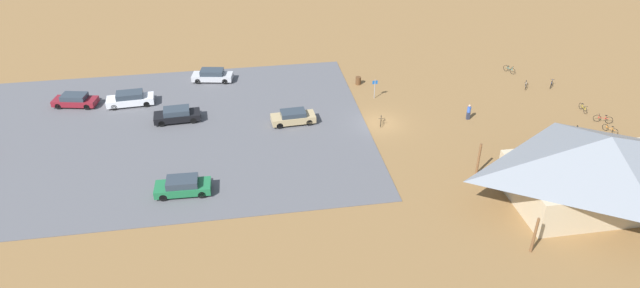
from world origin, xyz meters
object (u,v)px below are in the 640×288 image
bike_pavilion (603,165)px  bicycle_purple_yard_center (577,131)px  bicycle_teal_near_porch (509,69)px  car_maroon_by_curb (75,100)px  bicycle_yellow_mid_cluster (583,108)px  bicycle_silver_lone_west (526,85)px  bicycle_red_yard_front (603,119)px  bicycle_orange_near_sign (610,129)px  car_tan_inner_stall (293,117)px  lot_sign (375,87)px  bicycle_blue_yard_right (551,84)px  car_silver_front_row (212,75)px  trash_bin (358,81)px  bicycle_black_edge_south (381,121)px  visitor_crossing_yard (469,112)px  car_white_mid_lot (130,99)px  car_black_far_end (177,115)px  car_green_back_corner (183,186)px

bike_pavilion → bicycle_purple_yard_center: (-4.22, -9.83, -2.94)m
bicycle_teal_near_porch → car_maroon_by_curb: size_ratio=0.34×
bicycle_yellow_mid_cluster → bicycle_silver_lone_west: bicycle_silver_lone_west is taller
bicycle_yellow_mid_cluster → bicycle_red_yard_front: bearing=104.9°
bicycle_orange_near_sign → car_tan_inner_stall: 30.72m
bicycle_red_yard_front → lot_sign: bearing=-22.5°
bicycle_red_yard_front → bicycle_teal_near_porch: (3.97, -12.74, -0.00)m
bicycle_teal_near_porch → car_tan_inner_stall: bearing=16.8°
bicycle_blue_yard_right → car_silver_front_row: bearing=-11.5°
trash_bin → bicycle_silver_lone_west: bearing=168.0°
bicycle_yellow_mid_cluster → bicycle_purple_yard_center: bicycle_purple_yard_center is taller
bicycle_blue_yard_right → bicycle_silver_lone_west: (2.92, -0.26, 0.01)m
bike_pavilion → bicycle_yellow_mid_cluster: size_ratio=9.64×
bicycle_black_edge_south → car_silver_front_row: 20.72m
bicycle_purple_yard_center → bicycle_black_edge_south: 18.74m
lot_sign → bicycle_silver_lone_west: bearing=179.4°
visitor_crossing_yard → lot_sign: bearing=-36.2°
bicycle_purple_yard_center → bicycle_silver_lone_west: 10.29m
bicycle_blue_yard_right → car_white_mid_lot: 45.87m
bicycle_teal_near_porch → trash_bin: bearing=0.8°
trash_bin → bicycle_orange_near_sign: trash_bin is taller
bike_pavilion → bicycle_blue_yard_right: bearing=-109.4°
bicycle_teal_near_porch → car_silver_front_row: 34.47m
bicycle_black_edge_south → car_maroon_by_curb: bearing=-16.1°
bicycle_purple_yard_center → car_maroon_by_curb: (48.65, -13.76, 0.35)m
bicycle_purple_yard_center → bicycle_black_edge_south: (18.07, -4.96, -0.01)m
bike_pavilion → car_silver_front_row: size_ratio=3.43×
lot_sign → car_maroon_by_curb: bearing=-6.0°
bicycle_purple_yard_center → visitor_crossing_yard: visitor_crossing_yard is taller
car_black_far_end → car_white_mid_lot: 6.59m
bicycle_yellow_mid_cluster → bicycle_red_yard_front: (-0.67, 2.51, 0.04)m
car_white_mid_lot → bicycle_teal_near_porch: bearing=-178.1°
lot_sign → bicycle_silver_lone_west: size_ratio=1.44×
lot_sign → bicycle_yellow_mid_cluster: size_ratio=1.31×
car_black_far_end → car_green_back_corner: car_green_back_corner is taller
bike_pavilion → car_maroon_by_curb: bike_pavilion is taller
bicycle_black_edge_south → trash_bin: bearing=-88.5°
bicycle_yellow_mid_cluster → bicycle_silver_lone_west: 6.92m
bicycle_purple_yard_center → car_tan_inner_stall: car_tan_inner_stall is taller
trash_bin → car_white_mid_lot: (24.65, 1.14, 0.33)m
bicycle_purple_yard_center → bike_pavilion: bearing=66.8°
bicycle_teal_near_porch → bicycle_black_edge_south: bicycle_teal_near_porch is taller
bicycle_orange_near_sign → car_black_far_end: car_black_far_end is taller
car_maroon_by_curb → car_green_back_corner: 21.03m
car_maroon_by_curb → bike_pavilion: bearing=152.0°
bicycle_yellow_mid_cluster → car_white_mid_lot: bearing=-10.8°
bicycle_red_yard_front → bicycle_purple_yard_center: (3.81, 1.69, -0.02)m
bicycle_orange_near_sign → bicycle_black_edge_south: (21.42, -5.22, 0.01)m
bicycle_purple_yard_center → car_black_far_end: 38.98m
bicycle_red_yard_front → bicycle_silver_lone_west: size_ratio=1.05×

